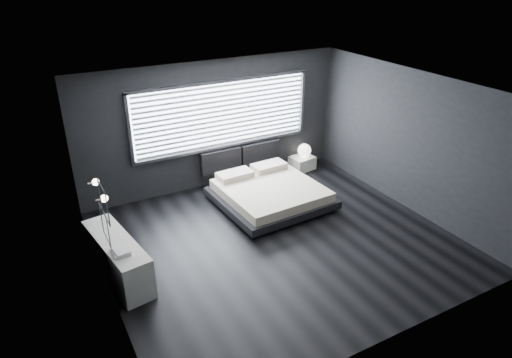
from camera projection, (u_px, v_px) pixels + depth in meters
room at (280, 172)px, 7.72m from camera, size 6.04×6.00×2.80m
window at (223, 115)px, 9.85m from camera, size 4.14×0.09×1.52m
headboard at (241, 157)px, 10.42m from camera, size 1.96×0.16×0.52m
sconce_near at (104, 199)px, 6.43m from camera, size 0.18×0.11×0.11m
sconce_far at (95, 182)px, 6.91m from camera, size 0.18×0.11×0.11m
wall_art_upper at (104, 202)px, 5.81m from camera, size 0.01×0.48×0.48m
wall_art_lower at (105, 225)px, 6.21m from camera, size 0.01×0.48×0.48m
bed at (270, 193)px, 9.50m from camera, size 2.22×2.13×0.55m
nightstand at (302, 163)px, 11.13m from camera, size 0.60×0.53×0.32m
orb_lamp at (304, 150)px, 11.01m from camera, size 0.32×0.32×0.32m
dresser at (118, 258)px, 7.27m from camera, size 0.75×1.79×0.69m
book_stack at (121, 251)px, 6.79m from camera, size 0.25×0.34×0.07m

